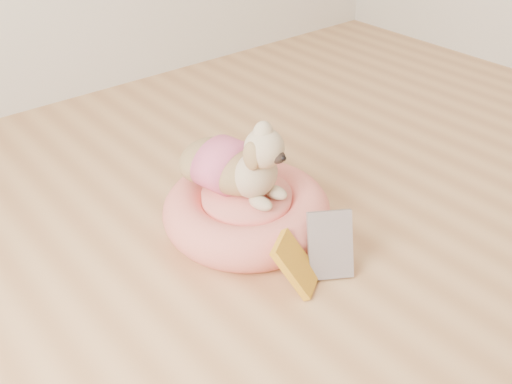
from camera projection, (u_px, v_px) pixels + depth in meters
floor at (473, 353)px, 1.53m from camera, size 4.50×4.50×0.00m
pet_bed at (247, 211)px, 1.95m from camera, size 0.58×0.58×0.15m
dog at (236, 152)px, 1.85m from camera, size 0.35×0.45×0.29m
book_yellow at (296, 264)px, 1.70m from camera, size 0.17×0.17×0.16m
book_white at (330, 245)px, 1.75m from camera, size 0.17×0.17×0.20m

